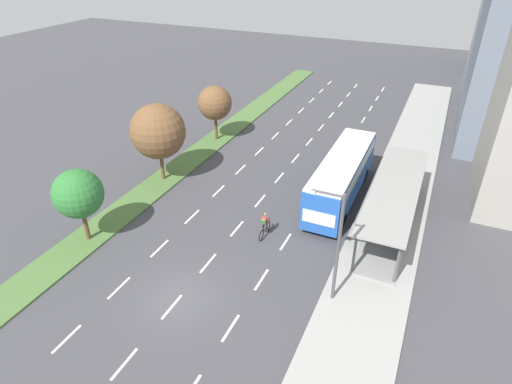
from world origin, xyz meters
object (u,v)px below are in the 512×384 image
bus_shelter (398,203)px  median_tree_third (215,103)px  cyclist (265,226)px  median_tree_nearest (78,194)px  median_tree_second (158,132)px  bus (342,174)px  streetlight (335,241)px

bus_shelter → median_tree_third: 19.49m
cyclist → median_tree_nearest: bearing=-153.5°
bus_shelter → cyclist: 8.86m
cyclist → median_tree_second: 11.48m
bus → median_tree_second: median_tree_second is taller
median_tree_nearest → median_tree_second: median_tree_second is taller
median_tree_second → bus_shelter: bearing=3.1°
median_tree_nearest → streetlight: (15.59, 1.26, 0.42)m
bus_shelter → median_tree_third: median_tree_third is taller
median_tree_third → bus_shelter: bearing=-23.4°
median_tree_second → median_tree_third: size_ratio=1.20×
median_tree_second → streetlight: streetlight is taller
bus → median_tree_second: size_ratio=1.83×
median_tree_second → median_tree_nearest: bearing=-88.6°
cyclist → median_tree_nearest: (-10.17, -5.08, 2.68)m
bus → cyclist: bus is taller
bus → median_tree_third: median_tree_third is taller
cyclist → bus: bearing=63.8°
median_tree_third → median_tree_nearest: bearing=-89.6°
median_tree_third → median_tree_second: bearing=-90.7°
median_tree_nearest → median_tree_third: 17.33m
cyclist → streetlight: (5.42, -3.82, 3.10)m
median_tree_third → streetlight: 22.46m
bus → streetlight: 10.81m
bus_shelter → streetlight: streetlight is taller
cyclist → median_tree_third: size_ratio=0.35×
cyclist → bus_shelter: bearing=31.1°
bus → median_tree_third: bearing=157.4°
bus_shelter → median_tree_nearest: bearing=-151.5°
median_tree_second → bus: bearing=12.5°
median_tree_nearest → median_tree_second: bearing=91.4°
bus_shelter → median_tree_second: 18.08m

